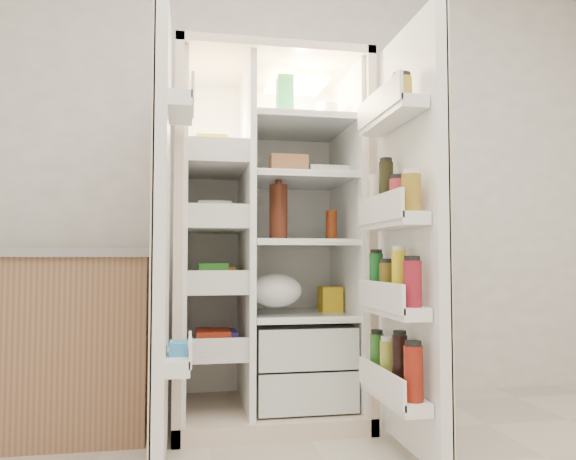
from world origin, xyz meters
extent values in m
cube|color=white|center=(0.00, 2.00, 1.35)|extent=(4.00, 0.02, 2.70)
cube|color=beige|center=(-0.15, 1.93, 0.90)|extent=(0.92, 0.04, 1.80)
cube|color=beige|center=(-0.59, 1.60, 0.90)|extent=(0.04, 0.70, 1.80)
cube|color=beige|center=(0.29, 1.60, 0.90)|extent=(0.04, 0.70, 1.80)
cube|color=beige|center=(-0.15, 1.60, 1.78)|extent=(0.92, 0.70, 0.04)
cube|color=beige|center=(-0.15, 1.60, 0.04)|extent=(0.92, 0.70, 0.08)
cube|color=white|center=(-0.15, 1.90, 0.92)|extent=(0.84, 0.02, 1.68)
cube|color=white|center=(-0.56, 1.60, 0.92)|extent=(0.02, 0.62, 1.68)
cube|color=white|center=(0.26, 1.60, 0.92)|extent=(0.02, 0.62, 1.68)
cube|color=white|center=(-0.26, 1.60, 0.92)|extent=(0.03, 0.62, 1.68)
cube|color=silver|center=(0.01, 1.58, 0.18)|extent=(0.47, 0.52, 0.19)
cube|color=silver|center=(0.01, 1.58, 0.39)|extent=(0.47, 0.52, 0.19)
cube|color=#FFD18C|center=(0.01, 1.65, 1.72)|extent=(0.30, 0.30, 0.02)
cube|color=silver|center=(-0.41, 1.60, 0.35)|extent=(0.28, 0.58, 0.02)
cube|color=silver|center=(-0.41, 1.60, 0.65)|extent=(0.28, 0.58, 0.02)
cube|color=silver|center=(-0.41, 1.60, 0.95)|extent=(0.28, 0.58, 0.02)
cube|color=silver|center=(-0.41, 1.60, 1.25)|extent=(0.28, 0.58, 0.02)
cube|color=silver|center=(0.01, 1.60, 0.52)|extent=(0.49, 0.58, 0.01)
cube|color=silver|center=(0.01, 1.60, 0.88)|extent=(0.49, 0.58, 0.01)
cube|color=silver|center=(0.01, 1.60, 1.20)|extent=(0.49, 0.58, 0.02)
cube|color=silver|center=(0.01, 1.60, 1.48)|extent=(0.49, 0.58, 0.02)
cube|color=red|center=(-0.41, 1.60, 0.41)|extent=(0.16, 0.20, 0.10)
cube|color=green|center=(-0.41, 1.60, 0.72)|extent=(0.14, 0.18, 0.12)
cube|color=white|center=(-0.41, 1.60, 0.99)|extent=(0.20, 0.22, 0.07)
cube|color=yellow|center=(-0.41, 1.60, 1.33)|extent=(0.15, 0.16, 0.14)
cube|color=#3D36A3|center=(-0.41, 1.60, 0.40)|extent=(0.18, 0.20, 0.09)
cube|color=orange|center=(-0.41, 1.60, 0.71)|extent=(0.14, 0.18, 0.10)
cube|color=silver|center=(-0.41, 1.60, 1.02)|extent=(0.16, 0.16, 0.12)
sphere|color=orange|center=(-0.12, 1.50, 0.12)|extent=(0.07, 0.07, 0.07)
sphere|color=orange|center=(-0.03, 1.54, 0.12)|extent=(0.07, 0.07, 0.07)
sphere|color=orange|center=(0.07, 1.50, 0.12)|extent=(0.07, 0.07, 0.07)
sphere|color=orange|center=(-0.07, 1.64, 0.12)|extent=(0.07, 0.07, 0.07)
sphere|color=orange|center=(0.03, 1.62, 0.12)|extent=(0.07, 0.07, 0.07)
ellipsoid|color=#3B7828|center=(0.01, 1.60, 0.40)|extent=(0.26, 0.24, 0.11)
cylinder|color=#501F11|center=(-0.11, 1.52, 1.03)|extent=(0.09, 0.09, 0.28)
cylinder|color=maroon|center=(0.17, 1.53, 0.97)|extent=(0.06, 0.06, 0.16)
cube|color=#217A43|center=(-0.07, 1.52, 1.60)|extent=(0.08, 0.08, 0.23)
cylinder|color=white|center=(0.14, 1.52, 1.54)|extent=(0.11, 0.11, 0.10)
cylinder|color=#A47226|center=(0.08, 1.63, 1.53)|extent=(0.07, 0.07, 0.08)
cube|color=white|center=(0.18, 1.55, 1.24)|extent=(0.26, 0.11, 0.07)
cube|color=#B87449|center=(-0.05, 1.55, 1.26)|extent=(0.19, 0.10, 0.11)
ellipsoid|color=white|center=(-0.12, 1.54, 0.61)|extent=(0.26, 0.24, 0.16)
cube|color=yellow|center=(0.19, 1.64, 0.59)|extent=(0.11, 0.13, 0.13)
cube|color=white|center=(-0.65, 1.05, 0.90)|extent=(0.05, 0.40, 1.72)
cube|color=beige|center=(-0.67, 1.05, 0.90)|extent=(0.01, 0.40, 1.72)
cube|color=white|center=(-0.58, 1.05, 0.40)|extent=(0.09, 0.32, 0.06)
cube|color=white|center=(-0.58, 1.05, 1.40)|extent=(0.09, 0.32, 0.06)
cube|color=#338CCC|center=(-0.58, 1.05, 0.43)|extent=(0.07, 0.12, 0.10)
cube|color=white|center=(0.35, 0.96, 0.90)|extent=(0.05, 0.58, 1.72)
cube|color=beige|center=(0.38, 0.96, 0.90)|extent=(0.01, 0.58, 1.72)
cube|color=white|center=(0.27, 0.96, 0.26)|extent=(0.11, 0.50, 0.05)
cube|color=white|center=(0.27, 0.96, 0.60)|extent=(0.11, 0.50, 0.05)
cube|color=white|center=(0.27, 0.96, 0.95)|extent=(0.11, 0.50, 0.05)
cube|color=white|center=(0.27, 0.96, 1.38)|extent=(0.11, 0.50, 0.05)
cylinder|color=maroon|center=(0.27, 0.76, 0.39)|extent=(0.07, 0.07, 0.20)
cylinder|color=black|center=(0.27, 0.89, 0.40)|extent=(0.06, 0.06, 0.22)
cylinder|color=#9FA436|center=(0.27, 1.02, 0.38)|extent=(0.06, 0.06, 0.18)
cylinder|color=#286321|center=(0.27, 1.15, 0.38)|extent=(0.06, 0.06, 0.19)
cylinder|color=maroon|center=(0.27, 0.76, 0.71)|extent=(0.07, 0.07, 0.17)
cylinder|color=yellow|center=(0.27, 0.89, 0.73)|extent=(0.06, 0.06, 0.21)
cylinder|color=brown|center=(0.27, 1.02, 0.70)|extent=(0.07, 0.07, 0.16)
cylinder|color=#155F22|center=(0.27, 1.15, 0.72)|extent=(0.06, 0.06, 0.20)
cylinder|color=olive|center=(0.27, 0.76, 1.04)|extent=(0.07, 0.07, 0.14)
cylinder|color=#A02930|center=(0.27, 0.89, 1.04)|extent=(0.07, 0.07, 0.14)
cylinder|color=black|center=(0.27, 1.02, 1.09)|extent=(0.06, 0.06, 0.23)
cylinder|color=beige|center=(0.27, 1.15, 1.06)|extent=(0.06, 0.06, 0.18)
cylinder|color=olive|center=(0.27, 0.84, 1.45)|extent=(0.08, 0.08, 0.10)
cube|color=#94674A|center=(-1.28, 1.58, 0.40)|extent=(1.13, 0.58, 0.81)
cube|color=#939398|center=(-1.28, 1.58, 0.83)|extent=(1.17, 0.62, 0.04)
camera|label=1|loc=(-0.54, -1.13, 0.80)|focal=34.00mm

